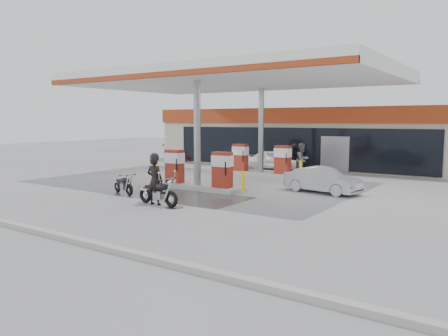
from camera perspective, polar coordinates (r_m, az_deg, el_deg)
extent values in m
plane|color=gray|center=(18.96, -7.16, -3.47)|extent=(90.00, 90.00, 0.00)
cube|color=#4C4C4F|center=(18.63, -6.00, -3.62)|extent=(6.00, 3.00, 0.00)
cylinder|color=#38383A|center=(16.18, -6.51, -5.14)|extent=(0.70, 0.70, 0.01)
cube|color=gray|center=(14.55, -25.81, -6.74)|extent=(28.00, 0.25, 0.15)
cube|color=#AFA592|center=(32.48, 11.81, 4.04)|extent=(22.00, 8.00, 4.00)
cube|color=black|center=(28.83, 8.72, 2.64)|extent=(18.00, 0.10, 2.60)
cube|color=maroon|center=(28.71, 8.73, 6.82)|extent=(22.00, 0.25, 1.00)
cube|color=navy|center=(26.41, 22.61, 6.46)|extent=(3.50, 0.12, 0.80)
cube|color=gray|center=(27.66, 14.29, 1.74)|extent=(1.80, 0.14, 2.20)
cube|color=silver|center=(22.77, 1.16, 11.58)|extent=(16.00, 10.00, 0.60)
cube|color=maroon|center=(18.82, -7.28, 12.10)|extent=(16.00, 0.12, 0.24)
cube|color=maroon|center=(27.03, 6.98, 10.32)|extent=(16.00, 0.12, 0.24)
cylinder|color=gray|center=(20.24, -3.51, 4.56)|extent=(0.32, 0.32, 5.00)
cylinder|color=gray|center=(25.25, 4.87, 4.89)|extent=(0.32, 0.32, 5.00)
cube|color=#9E9E99|center=(20.46, -3.46, -2.46)|extent=(4.50, 1.30, 0.18)
cube|color=maroon|center=(21.23, -6.47, 0.25)|extent=(0.85, 0.48, 1.60)
cube|color=maroon|center=(19.53, -0.23, -0.23)|extent=(0.85, 0.48, 1.60)
cube|color=silver|center=(21.19, -6.49, 1.33)|extent=(0.88, 0.52, 0.50)
cube|color=silver|center=(19.49, -0.23, 0.94)|extent=(0.88, 0.52, 0.50)
cylinder|color=yellow|center=(22.01, -8.63, -0.72)|extent=(0.14, 0.14, 0.90)
cylinder|color=yellow|center=(18.99, 2.51, -1.76)|extent=(0.14, 0.14, 0.90)
cube|color=#9E9E99|center=(25.43, 4.82, -0.75)|extent=(4.50, 1.30, 0.18)
cube|color=maroon|center=(26.05, 2.15, 1.40)|extent=(0.85, 0.48, 1.60)
cube|color=maroon|center=(24.69, 7.67, 1.08)|extent=(0.85, 0.48, 1.60)
cube|color=silver|center=(26.02, 2.15, 2.28)|extent=(0.88, 0.52, 0.50)
cube|color=silver|center=(24.65, 7.68, 2.00)|extent=(0.88, 0.52, 0.50)
cylinder|color=yellow|center=(26.69, 0.14, 0.57)|extent=(0.14, 0.14, 0.90)
cylinder|color=yellow|center=(24.26, 9.98, -0.10)|extent=(0.14, 0.14, 0.90)
torus|color=black|center=(16.12, -6.90, -4.07)|extent=(0.63, 0.20, 0.62)
torus|color=black|center=(17.18, -10.22, -3.48)|extent=(0.63, 0.20, 0.62)
cube|color=gray|center=(16.60, -8.52, -3.50)|extent=(0.44, 0.29, 0.31)
cube|color=black|center=(16.70, -8.88, -3.09)|extent=(0.94, 0.19, 0.08)
ellipsoid|color=black|center=(16.43, -8.17, -2.42)|extent=(0.61, 0.38, 0.29)
cube|color=black|center=(16.82, -9.37, -2.45)|extent=(0.59, 0.30, 0.10)
cylinder|color=silver|center=(16.16, -7.44, -1.44)|extent=(0.11, 0.79, 0.04)
sphere|color=silver|center=(16.09, -7.13, -1.92)|extent=(0.19, 0.19, 0.19)
cylinder|color=silver|center=(17.10, -9.32, -3.58)|extent=(0.94, 0.17, 0.08)
imported|color=black|center=(16.67, -9.01, -1.62)|extent=(0.72, 0.52, 1.85)
torus|color=black|center=(18.86, -12.24, -2.81)|extent=(0.54, 0.28, 0.53)
torus|color=black|center=(19.95, -13.72, -2.35)|extent=(0.54, 0.28, 0.53)
cube|color=gray|center=(19.37, -12.96, -2.38)|extent=(0.40, 0.31, 0.26)
cube|color=black|center=(19.47, -13.13, -2.08)|extent=(0.78, 0.33, 0.07)
ellipsoid|color=black|center=(19.21, -12.82, -1.60)|extent=(0.55, 0.42, 0.25)
cube|color=black|center=(19.61, -13.35, -1.61)|extent=(0.52, 0.35, 0.09)
cylinder|color=silver|center=(18.94, -12.51, -0.90)|extent=(0.24, 0.64, 0.03)
sphere|color=silver|center=(18.86, -12.37, -1.25)|extent=(0.16, 0.16, 0.16)
cylinder|color=silver|center=(19.82, -13.16, -2.44)|extent=(0.77, 0.32, 0.07)
imported|color=white|center=(28.55, 6.61, 1.08)|extent=(3.79, 1.77, 1.26)
imported|color=#5B5A60|center=(25.28, 10.18, 1.08)|extent=(0.96, 1.10, 1.90)
imported|color=#A6A7AE|center=(19.72, 12.76, -1.54)|extent=(3.58, 1.73, 1.13)
imported|color=#4E111B|center=(35.24, -5.33, 2.07)|extent=(4.60, 3.01, 1.24)
imported|color=black|center=(28.55, 24.16, 0.42)|extent=(4.21, 2.45, 1.10)
imported|color=black|center=(27.86, 9.08, 1.29)|extent=(0.98, 0.47, 1.62)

